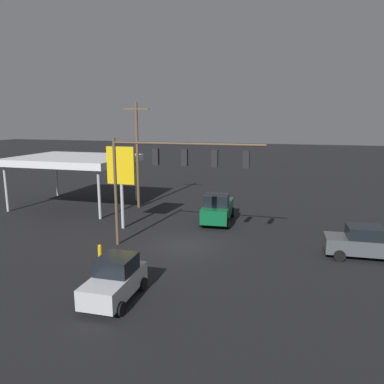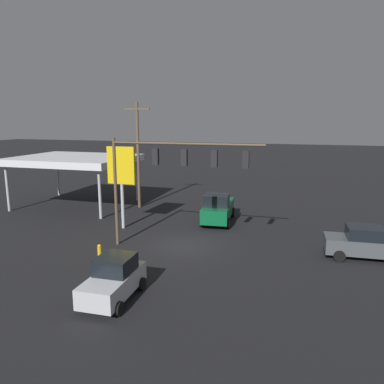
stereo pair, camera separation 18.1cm
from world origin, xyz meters
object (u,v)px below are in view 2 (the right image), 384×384
Objects in this scene: price_sign at (121,170)px; pickup_parked at (218,209)px; utility_pole at (138,153)px; sedan_far at (364,243)px; hatchback_crossing at (114,279)px; traffic_signal_assembly at (172,166)px; fire_hydrant at (100,251)px.

pickup_parked is at bearing -151.46° from price_sign.
utility_pole is 6.66m from price_sign.
sedan_far is (-16.41, 1.63, -3.47)m from price_sign.
price_sign is (-1.58, 6.44, -0.63)m from utility_pole.
traffic_signal_assembly is at bearing 175.33° from hatchback_crossing.
pickup_parked reaches higher than hatchback_crossing.
sedan_far is at bearing 125.46° from hatchback_crossing.
hatchback_crossing is at bearing 86.51° from traffic_signal_assembly.
sedan_far reaches higher than fire_hydrant.
utility_pole is 2.48× the size of hatchback_crossing.
price_sign is at bearing -65.98° from pickup_parked.
utility_pole is 18.37m from hatchback_crossing.
sedan_far is at bearing 174.32° from price_sign.
price_sign is 6.95× the size of fire_hydrant.
fire_hydrant is at bearing 14.06° from sedan_far.
hatchback_crossing is (-6.29, 16.77, -4.10)m from utility_pole.
traffic_signal_assembly is 12.22m from sedan_far.
price_sign is at bearing 103.76° from utility_pole.
traffic_signal_assembly reaches higher than price_sign.
traffic_signal_assembly is 2.47× the size of hatchback_crossing.
utility_pole is at bearing -76.24° from price_sign.
traffic_signal_assembly is at bearing -143.71° from fire_hydrant.
price_sign reaches higher than hatchback_crossing.
fire_hydrant is (14.90, 4.45, -0.51)m from sedan_far.
pickup_parked reaches higher than fire_hydrant.
traffic_signal_assembly is 8.19m from hatchback_crossing.
pickup_parked reaches higher than sedan_far.
hatchback_crossing is (0.42, 6.91, -4.38)m from traffic_signal_assembly.
hatchback_crossing is 5.34m from fire_hydrant.
traffic_signal_assembly is 11.93m from utility_pole.
utility_pole reaches higher than price_sign.
pickup_parked is at bearing -30.04° from sedan_far.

